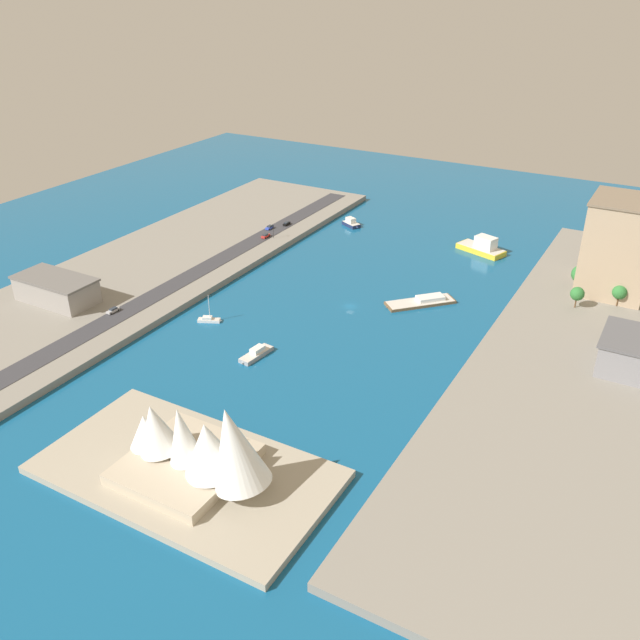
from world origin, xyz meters
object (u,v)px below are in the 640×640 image
Objects in this scene: hatchback_blue at (270,227)px; yacht_sleek_gray at (256,353)px; carpark_squat_concrete at (56,289)px; barge_flat_brown at (423,301)px; pickup_red at (266,236)px; traffic_light_waterfront at (273,229)px; patrol_launch_navy at (351,223)px; sailboat_small_white at (209,319)px; ferry_yellow_fast at (482,247)px; opera_landmark at (198,446)px; sedan_silver at (113,310)px; suv_black at (287,223)px; apartment_midrise_tan at (619,246)px.

yacht_sleek_gray is at bearing 121.08° from hatchback_blue.
yacht_sleek_gray is 84.86m from carpark_squat_concrete.
pickup_red is at bearing -15.30° from barge_flat_brown.
traffic_light_waterfront is at bearing -109.83° from carpark_squat_concrete.
sailboat_small_white reaches higher than patrol_launch_navy.
pickup_red is (90.23, 37.55, 0.89)m from ferry_yellow_fast.
hatchback_blue is at bearing -104.03° from carpark_squat_concrete.
yacht_sleek_gray is 61.62m from opera_landmark.
ferry_yellow_fast is 98.68m from hatchback_blue.
hatchback_blue is (58.57, -97.17, 2.44)m from yacht_sleek_gray.
traffic_light_waterfront is at bearing -73.93° from sailboat_small_white.
patrol_launch_navy is at bearing -1.91° from ferry_yellow_fast.
sailboat_small_white reaches higher than hatchback_blue.
sedan_silver is (59.60, 3.36, 2.42)m from yacht_sleek_gray.
yacht_sleek_gray is at bearing 157.55° from sailboat_small_white.
hatchback_blue is 1.01× the size of suv_black.
pickup_red reaches higher than sedan_silver.
barge_flat_brown is 5.19× the size of suv_black.
hatchback_blue is at bearing 15.98° from ferry_yellow_fast.
barge_flat_brown is 0.59× the size of opera_landmark.
ferry_yellow_fast is at bearing -94.41° from opera_landmark.
suv_black is 179.72m from opera_landmark.
yacht_sleek_gray is at bearing -175.78° from carpark_squat_concrete.
traffic_light_waterfront is at bearing -63.28° from opera_landmark.
yacht_sleek_gray is 2.98× the size of hatchback_blue.
barge_flat_brown is at bearing 134.69° from patrol_launch_navy.
carpark_squat_concrete is at bearing 75.97° from hatchback_blue.
sailboat_small_white is 0.34× the size of carpark_squat_concrete.
sailboat_small_white is 90.59m from hatchback_blue.
patrol_launch_navy is 114.79m from sailboat_small_white.
apartment_midrise_tan reaches higher than pickup_red.
suv_black is at bearing -104.99° from carpark_squat_concrete.
hatchback_blue is (94.86, 27.16, 0.85)m from ferry_yellow_fast.
traffic_light_waterfront is at bearing -161.07° from pickup_red.
apartment_midrise_tan is 187.22m from sedan_silver.
ferry_yellow_fast is 92.61m from suv_black.
yacht_sleek_gray is 129.53m from ferry_yellow_fast.
opera_landmark is at bearing 115.31° from suv_black.
sailboat_small_white reaches higher than yacht_sleek_gray.
yacht_sleek_gray is 3.02× the size of suv_black.
carpark_squat_concrete is at bearing 31.95° from apartment_midrise_tan.
hatchback_blue is at bearing -48.44° from traffic_light_waterfront.
opera_landmark reaches higher than barge_flat_brown.
pickup_red is at bearing 22.59° from ferry_yellow_fast.
barge_flat_brown is 1.04× the size of ferry_yellow_fast.
opera_landmark reaches higher than yacht_sleek_gray.
apartment_midrise_tan is (-56.37, 20.11, 18.01)m from ferry_yellow_fast.
sailboat_small_white is 34.71m from sedan_silver.
carpark_squat_concrete reaches higher than sailboat_small_white.
sailboat_small_white is 79.27m from pickup_red.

